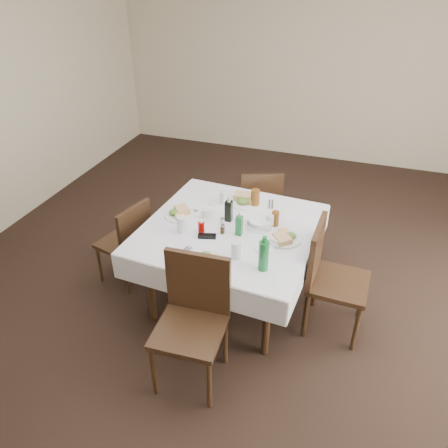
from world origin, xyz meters
name	(u,v)px	position (x,y,z in m)	size (l,w,h in m)	color
ground_plane	(251,302)	(0.00, 0.00, 0.00)	(7.00, 7.00, 0.00)	black
room_shell	(259,119)	(0.00, 0.00, 1.71)	(6.04, 7.04, 2.80)	beige
dining_table	(230,235)	(-0.21, 0.01, 0.69)	(1.49, 1.49, 0.76)	#331F11
chair_north	(260,203)	(-0.19, 0.95, 0.50)	(0.53, 0.53, 0.87)	#331F11
chair_south	(194,312)	(-0.20, -0.83, 0.57)	(0.49, 0.49, 0.99)	#331F11
chair_east	(328,272)	(0.63, -0.05, 0.55)	(0.48, 0.48, 0.97)	#331F11
chair_west	(129,239)	(-1.16, -0.05, 0.48)	(0.48, 0.48, 0.84)	#331F11
meal_north	(245,200)	(-0.21, 0.46, 0.79)	(0.31, 0.31, 0.07)	white
meal_south	(206,261)	(-0.22, -0.51, 0.79)	(0.28, 0.28, 0.06)	white
meal_east	(284,238)	(0.26, -0.03, 0.79)	(0.27, 0.27, 0.06)	white
meal_west	(180,213)	(-0.68, 0.05, 0.78)	(0.26, 0.26, 0.06)	white
side_plate_a	(217,202)	(-0.45, 0.37, 0.77)	(0.15, 0.15, 0.01)	white
side_plate_b	(264,249)	(0.14, -0.20, 0.77)	(0.14, 0.14, 0.01)	white
water_n	(224,198)	(-0.39, 0.37, 0.82)	(0.07, 0.07, 0.12)	silver
water_s	(236,250)	(-0.04, -0.37, 0.83)	(0.07, 0.07, 0.14)	silver
water_e	(270,221)	(0.10, 0.12, 0.82)	(0.06, 0.06, 0.12)	silver
water_w	(182,224)	(-0.56, -0.18, 0.83)	(0.08, 0.08, 0.14)	silver
iced_tea_a	(255,198)	(-0.11, 0.42, 0.84)	(0.08, 0.08, 0.16)	brown
iced_tea_b	(275,219)	(0.13, 0.16, 0.83)	(0.06, 0.06, 0.13)	brown
bread_basket	(260,223)	(0.02, 0.10, 0.80)	(0.22, 0.22, 0.07)	silver
oil_cruet_dark	(229,210)	(-0.26, 0.11, 0.86)	(0.06, 0.06, 0.23)	black
oil_cruet_green	(239,225)	(-0.11, -0.06, 0.85)	(0.05, 0.05, 0.21)	#1A7133
ketchup_bottle	(201,226)	(-0.41, -0.13, 0.81)	(0.05, 0.05, 0.11)	#9D0300
salt_shaker	(222,222)	(-0.28, 0.01, 0.80)	(0.03, 0.03, 0.07)	white
pepper_shaker	(222,229)	(-0.24, -0.09, 0.80)	(0.04, 0.04, 0.08)	#382917
coffee_mug	(206,214)	(-0.45, 0.09, 0.80)	(0.12, 0.12, 0.08)	white
sunglasses	(207,236)	(-0.34, -0.19, 0.78)	(0.15, 0.08, 0.03)	black
green_bottle	(264,255)	(0.19, -0.44, 0.89)	(0.07, 0.07, 0.28)	#1A7133
sugar_caddy	(275,241)	(0.20, -0.10, 0.79)	(0.10, 0.08, 0.04)	white
cutlery_n	(271,204)	(0.02, 0.49, 0.77)	(0.08, 0.17, 0.01)	silver
cutlery_s	(182,252)	(-0.44, -0.44, 0.77)	(0.11, 0.19, 0.01)	silver
cutlery_e	(277,248)	(0.23, -0.15, 0.77)	(0.17, 0.08, 0.01)	silver
cutlery_w	(189,211)	(-0.64, 0.14, 0.77)	(0.16, 0.08, 0.01)	silver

